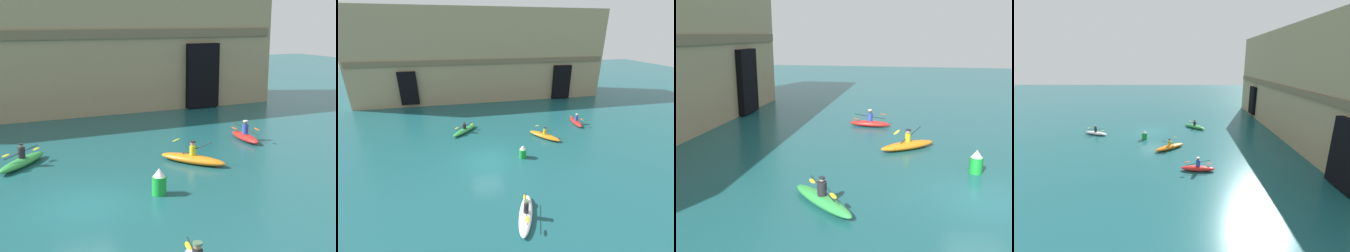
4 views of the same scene
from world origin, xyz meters
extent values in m
plane|color=#195156|center=(0.00, 0.00, 0.00)|extent=(120.00, 120.00, 0.00)
cube|color=black|center=(13.54, 15.80, 2.57)|extent=(2.71, 0.70, 5.00)
ellipsoid|color=orange|center=(6.13, 2.97, 0.22)|extent=(2.75, 3.24, 0.43)
cylinder|color=gold|center=(6.13, 2.97, 0.66)|extent=(0.31, 0.31, 0.45)
sphere|color=tan|center=(6.13, 2.97, 1.01)|extent=(0.24, 0.24, 0.24)
cylinder|color=#232328|center=(6.13, 2.97, 1.11)|extent=(0.30, 0.30, 0.06)
cylinder|color=black|center=(6.13, 2.97, 0.68)|extent=(1.43, 1.38, 0.99)
ellipsoid|color=yellow|center=(5.51, 3.57, 1.11)|extent=(0.42, 0.42, 0.24)
ellipsoid|color=yellow|center=(6.75, 2.38, 0.26)|extent=(0.42, 0.42, 0.24)
ellipsoid|color=red|center=(10.94, 5.64, 0.21)|extent=(0.91, 2.86, 0.41)
cylinder|color=#2D47B7|center=(10.94, 5.64, 0.68)|extent=(0.35, 0.35, 0.54)
sphere|color=brown|center=(10.94, 5.64, 1.07)|extent=(0.23, 0.23, 0.23)
cylinder|color=silver|center=(10.94, 5.64, 1.16)|extent=(0.29, 0.29, 0.06)
cylinder|color=black|center=(10.94, 5.64, 0.71)|extent=(0.39, 2.08, 0.38)
ellipsoid|color=#D84C19|center=(10.78, 6.56, 0.56)|extent=(0.25, 0.47, 0.12)
ellipsoid|color=#D84C19|center=(11.09, 4.73, 0.86)|extent=(0.25, 0.47, 0.12)
ellipsoid|color=green|center=(-1.55, 5.94, 0.21)|extent=(2.87, 3.07, 0.42)
cylinder|color=#232328|center=(-1.55, 5.94, 0.68)|extent=(0.35, 0.35, 0.52)
sphere|color=tan|center=(-1.55, 5.94, 1.03)|extent=(0.18, 0.18, 0.18)
cylinder|color=#232328|center=(-1.55, 5.94, 1.10)|extent=(0.23, 0.23, 0.06)
cylinder|color=black|center=(-1.55, 5.94, 0.70)|extent=(1.76, 1.35, 0.22)
ellipsoid|color=yellow|center=(-2.32, 5.35, 0.79)|extent=(0.46, 0.41, 0.09)
ellipsoid|color=yellow|center=(-0.78, 6.53, 0.62)|extent=(0.46, 0.41, 0.09)
cylinder|color=green|center=(2.99, -0.18, 0.38)|extent=(0.59, 0.59, 0.76)
cone|color=white|center=(2.99, -0.18, 0.94)|extent=(0.50, 0.50, 0.35)
camera|label=1|loc=(-4.01, -16.53, 6.93)|focal=50.00mm
camera|label=2|loc=(-1.75, -15.84, 9.81)|focal=24.00mm
camera|label=3|loc=(-14.00, 2.78, 6.22)|focal=40.00mm
camera|label=4|loc=(28.02, 4.42, 8.85)|focal=24.00mm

